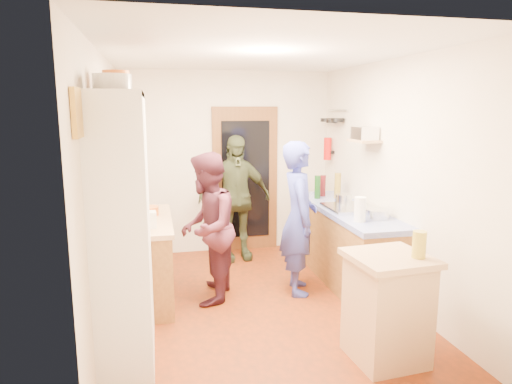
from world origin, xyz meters
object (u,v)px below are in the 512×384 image
object	(u,v)px
right_counter_base	(345,246)
person_back	(236,198)
person_left	(210,227)
hutch_body	(124,232)
person_hob	(302,219)
island_base	(387,311)

from	to	relation	value
right_counter_base	person_back	world-z (taller)	person_back
right_counter_base	person_left	bearing A→B (deg)	-171.95
person_back	right_counter_base	bearing A→B (deg)	-47.50
hutch_body	person_back	bearing A→B (deg)	60.42
hutch_body	right_counter_base	bearing A→B (deg)	27.47
person_hob	person_left	bearing A→B (deg)	97.24
hutch_body	island_base	distance (m)	2.25
right_counter_base	person_left	xyz separation A→B (m)	(-1.68, -0.24, 0.39)
island_base	person_left	distance (m)	2.04
right_counter_base	person_left	distance (m)	1.74
island_base	person_left	world-z (taller)	person_left
island_base	person_hob	size ratio (longest dim) A/B	0.50
island_base	right_counter_base	bearing A→B (deg)	77.10
hutch_body	person_left	size ratio (longest dim) A/B	1.35
hutch_body	right_counter_base	distance (m)	2.90
person_left	right_counter_base	bearing A→B (deg)	115.05
hutch_body	person_hob	bearing A→B (deg)	29.11
right_counter_base	island_base	xyz separation A→B (m)	(-0.41, -1.79, 0.01)
person_back	island_base	bearing A→B (deg)	-80.63
island_base	person_back	bearing A→B (deg)	104.95
person_left	person_back	bearing A→B (deg)	175.36
island_base	person_left	bearing A→B (deg)	129.25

